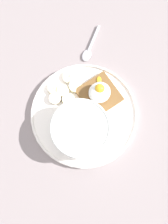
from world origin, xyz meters
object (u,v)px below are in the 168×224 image
(oatmeal_bowl, at_px, (80,129))
(banana_slice_outer, at_px, (70,77))
(banana_slice_back, at_px, (75,86))
(toast_slice, at_px, (99,95))
(banana_slice_left, at_px, (54,89))
(spoon, at_px, (90,48))
(banana_slice_inner, at_px, (68,100))
(banana_slice_front, at_px, (64,90))
(banana_slice_right, at_px, (55,98))
(poached_egg, at_px, (100,92))

(oatmeal_bowl, height_order, banana_slice_outer, oatmeal_bowl)
(oatmeal_bowl, relative_size, banana_slice_outer, 3.78)
(banana_slice_back, height_order, banana_slice_outer, banana_slice_back)
(oatmeal_bowl, height_order, toast_slice, oatmeal_bowl)
(toast_slice, height_order, banana_slice_left, toast_slice)
(banana_slice_outer, distance_m, spoon, 0.11)
(banana_slice_inner, bearing_deg, banana_slice_back, 22.87)
(banana_slice_inner, bearing_deg, oatmeal_bowl, -110.98)
(banana_slice_front, bearing_deg, spoon, 19.76)
(oatmeal_bowl, height_order, spoon, oatmeal_bowl)
(banana_slice_front, height_order, banana_slice_back, banana_slice_back)
(banana_slice_right, xyz_separation_m, banana_slice_outer, (0.07, 0.02, -0.00))
(banana_slice_left, xyz_separation_m, banana_slice_right, (-0.01, -0.02, 0.00))
(banana_slice_back, distance_m, banana_slice_inner, 0.04)
(poached_egg, height_order, banana_slice_right, poached_egg)
(oatmeal_bowl, relative_size, banana_slice_inner, 3.35)
(poached_egg, relative_size, banana_slice_outer, 1.79)
(oatmeal_bowl, xyz_separation_m, banana_slice_left, (0.02, 0.13, -0.03))
(toast_slice, xyz_separation_m, poached_egg, (0.00, 0.00, 0.02))
(banana_slice_inner, distance_m, banana_slice_outer, 0.06)
(banana_slice_front, distance_m, spoon, 0.14)
(banana_slice_front, distance_m, banana_slice_back, 0.03)
(poached_egg, distance_m, spoon, 0.15)
(toast_slice, xyz_separation_m, banana_slice_back, (-0.03, 0.06, -0.00))
(oatmeal_bowl, bearing_deg, spoon, 41.71)
(poached_egg, distance_m, banana_slice_right, 0.11)
(oatmeal_bowl, relative_size, poached_egg, 2.12)
(banana_slice_outer, bearing_deg, spoon, 17.02)
(banana_slice_front, height_order, banana_slice_outer, same)
(banana_slice_front, relative_size, spoon, 0.34)
(toast_slice, bearing_deg, banana_slice_outer, 104.54)
(toast_slice, xyz_separation_m, banana_slice_front, (-0.06, 0.07, -0.00))
(banana_slice_back, bearing_deg, toast_slice, -62.88)
(oatmeal_bowl, bearing_deg, banana_slice_right, 85.24)
(toast_slice, bearing_deg, oatmeal_bowl, -159.05)
(banana_slice_back, bearing_deg, banana_slice_front, 156.89)
(banana_slice_outer, bearing_deg, toast_slice, -75.46)
(poached_egg, distance_m, banana_slice_left, 0.12)
(banana_slice_inner, xyz_separation_m, banana_slice_outer, (0.04, 0.05, -0.00))
(banana_slice_back, bearing_deg, oatmeal_bowl, -125.10)
(poached_egg, distance_m, banana_slice_inner, 0.08)
(toast_slice, relative_size, banana_slice_inner, 2.52)
(banana_slice_outer, bearing_deg, banana_slice_inner, -134.40)
(oatmeal_bowl, bearing_deg, banana_slice_back, 54.90)
(oatmeal_bowl, distance_m, banana_slice_back, 0.12)
(oatmeal_bowl, bearing_deg, toast_slice, 20.95)
(poached_egg, height_order, banana_slice_outer, poached_egg)
(banana_slice_front, relative_size, banana_slice_right, 1.01)
(banana_slice_right, height_order, spoon, banana_slice_right)
(banana_slice_back, bearing_deg, banana_slice_outer, 76.13)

